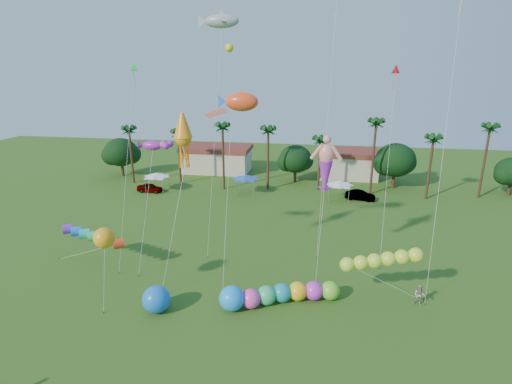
% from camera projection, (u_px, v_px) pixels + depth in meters
% --- Properties ---
extents(ground, '(160.00, 160.00, 0.00)m').
position_uv_depth(ground, '(231.00, 367.00, 26.22)').
color(ground, '#285116').
rests_on(ground, ground).
extents(tree_line, '(69.46, 8.91, 11.00)m').
position_uv_depth(tree_line, '(311.00, 159.00, 65.79)').
color(tree_line, '#3A2819').
rests_on(tree_line, ground).
extents(buildings_row, '(35.00, 7.00, 4.00)m').
position_uv_depth(buildings_row, '(275.00, 163.00, 73.15)').
color(buildings_row, beige).
rests_on(buildings_row, ground).
extents(tent_row, '(31.00, 4.00, 0.60)m').
position_uv_depth(tent_row, '(245.00, 178.00, 60.51)').
color(tent_row, white).
rests_on(tent_row, ground).
extents(car_a, '(4.10, 1.81, 1.37)m').
position_uv_depth(car_a, '(150.00, 188.00, 62.67)').
color(car_a, '#4C4C54').
rests_on(car_a, ground).
extents(car_b, '(4.50, 2.29, 1.41)m').
position_uv_depth(car_b, '(360.00, 195.00, 58.91)').
color(car_b, '#4C4C54').
rests_on(car_b, ground).
extents(spectator_b, '(1.11, 1.00, 1.87)m').
position_uv_depth(spectator_b, '(419.00, 295.00, 32.77)').
color(spectator_b, '#9C9982').
rests_on(spectator_b, ground).
extents(caterpillar_inflatable, '(10.02, 5.03, 2.09)m').
position_uv_depth(caterpillar_inflatable, '(276.00, 294.00, 33.01)').
color(caterpillar_inflatable, '#FF43BA').
rests_on(caterpillar_inflatable, ground).
extents(blue_ball, '(2.24, 2.24, 2.24)m').
position_uv_depth(blue_ball, '(156.00, 299.00, 31.88)').
color(blue_ball, blue).
rests_on(blue_ball, ground).
extents(rainbow_tube, '(9.33, 3.59, 3.53)m').
position_uv_depth(rainbow_tube, '(102.00, 243.00, 37.54)').
color(rainbow_tube, red).
rests_on(rainbow_tube, ground).
extents(green_worm, '(9.93, 3.31, 4.06)m').
position_uv_depth(green_worm, '(347.00, 265.00, 32.80)').
color(green_worm, '#BEE833').
rests_on(green_worm, ground).
extents(orange_ball_kite, '(1.74, 2.42, 6.75)m').
position_uv_depth(orange_ball_kite, '(104.00, 238.00, 31.63)').
color(orange_ball_kite, '#FFA014').
rests_on(orange_ball_kite, ground).
extents(merman_kite, '(2.33, 5.57, 12.61)m').
position_uv_depth(merman_kite, '(326.00, 168.00, 36.29)').
color(merman_kite, '#E98F84').
rests_on(merman_kite, ground).
extents(fish_kite, '(4.67, 7.01, 16.84)m').
position_uv_depth(fish_kite, '(242.00, 102.00, 35.29)').
color(fish_kite, '#FB491B').
rests_on(fish_kite, ground).
extents(shark_kite, '(5.06, 8.02, 24.10)m').
position_uv_depth(shark_kite, '(222.00, 21.00, 39.93)').
color(shark_kite, '#969FA3').
rests_on(shark_kite, ground).
extents(squid_kite, '(2.13, 6.10, 15.22)m').
position_uv_depth(squid_kite, '(183.00, 139.00, 34.76)').
color(squid_kite, orange).
rests_on(squid_kite, ground).
extents(lobster_kite, '(3.62, 5.27, 12.41)m').
position_uv_depth(lobster_kite, '(152.00, 146.00, 37.77)').
color(lobster_kite, purple).
rests_on(lobster_kite, ground).
extents(delta_kite_red, '(1.07, 4.61, 19.08)m').
position_uv_depth(delta_kite_red, '(395.00, 76.00, 37.37)').
color(delta_kite_red, red).
rests_on(delta_kite_red, ground).
extents(delta_kite_green, '(1.90, 4.40, 19.27)m').
position_uv_depth(delta_kite_green, '(133.00, 74.00, 36.21)').
color(delta_kite_green, '#30CC5A').
rests_on(delta_kite_green, ground).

